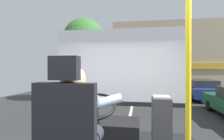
{
  "coord_description": "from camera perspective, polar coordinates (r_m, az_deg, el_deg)",
  "views": [
    {
      "loc": [
        0.41,
        -1.74,
        1.95
      ],
      "look_at": [
        -0.12,
        1.58,
        1.92
      ],
      "focal_mm": 28.21,
      "sensor_mm": 36.0,
      "label": 1
    }
  ],
  "objects": [
    {
      "name": "bus_driver",
      "position": [
        1.64,
        -11.78,
        -16.59
      ],
      "size": [
        0.79,
        0.59,
        0.79
      ],
      "color": "#282833",
      "rests_on": "driver_seat"
    },
    {
      "name": "parked_car_blue",
      "position": [
        12.99,
        26.54,
        -5.41
      ],
      "size": [
        1.78,
        4.33,
        1.24
      ],
      "color": "navy",
      "rests_on": "ground"
    },
    {
      "name": "windshield_panel",
      "position": [
        3.39,
        2.16,
        -1.8
      ],
      "size": [
        2.5,
        0.08,
        1.48
      ],
      "color": "silver"
    },
    {
      "name": "steering_console",
      "position": [
        2.8,
        -3.16,
        -19.43
      ],
      "size": [
        1.1,
        1.0,
        0.85
      ],
      "color": "black",
      "rests_on": "bus_floor"
    },
    {
      "name": "street_tree",
      "position": [
        10.81,
        -9.09,
        9.64
      ],
      "size": [
        2.46,
        2.46,
        4.96
      ],
      "color": "#4C3828",
      "rests_on": "ground"
    },
    {
      "name": "shop_building",
      "position": [
        21.1,
        19.27,
        4.28
      ],
      "size": [
        13.07,
        5.65,
        6.77
      ],
      "color": "tan",
      "rests_on": "ground"
    },
    {
      "name": "ground",
      "position": [
        10.73,
        6.86,
        -10.19
      ],
      "size": [
        18.0,
        44.0,
        0.06
      ],
      "color": "#2F2F2F"
    },
    {
      "name": "fare_box",
      "position": [
        2.21,
        15.67,
        -19.34
      ],
      "size": [
        0.21,
        0.23,
        0.87
      ],
      "color": "#333338",
      "rests_on": "bus_floor"
    },
    {
      "name": "handrail_pole",
      "position": [
        1.53,
        23.48,
        -6.44
      ],
      "size": [
        0.04,
        0.04,
        1.99
      ],
      "color": "yellow",
      "rests_on": "bus_floor"
    }
  ]
}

